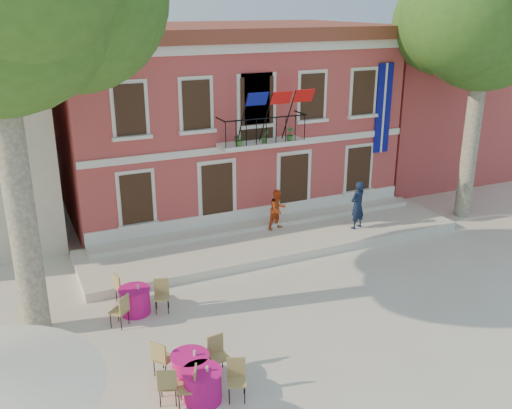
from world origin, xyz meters
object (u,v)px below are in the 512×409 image
Objects in this scene: pedestrian_navy at (357,205)px; pedestrian_orange at (278,209)px; cafe_table_1 at (203,384)px; plane_tree_east at (486,21)px; cafe_table_0 at (190,368)px; cafe_table_3 at (135,299)px.

pedestrian_navy reaches higher than pedestrian_orange.
pedestrian_navy is at bearing 38.09° from cafe_table_1.
cafe_table_0 is at bearing -156.52° from plane_tree_east.
pedestrian_orange is at bearing -41.78° from pedestrian_navy.
plane_tree_east is at bearing 161.48° from pedestrian_navy.
plane_tree_east reaches higher than cafe_table_1.
plane_tree_east is 5.71× the size of cafe_table_3.
cafe_table_0 is at bearing -143.11° from pedestrian_orange.
pedestrian_navy reaches higher than cafe_table_0.
cafe_table_1 is at bearing -83.68° from cafe_table_3.
pedestrian_navy is 10.77m from cafe_table_1.
cafe_table_1 is (0.06, -0.67, -0.01)m from cafe_table_0.
cafe_table_3 is (-6.20, -3.43, -0.64)m from pedestrian_orange.
cafe_table_1 is (-5.72, -7.80, -0.64)m from pedestrian_orange.
cafe_table_0 and cafe_table_1 have the same top height.
pedestrian_navy is at bearing -37.13° from pedestrian_orange.
cafe_table_1 is 4.39m from cafe_table_3.
pedestrian_navy is at bearing 14.19° from cafe_table_3.
pedestrian_orange is at bearing 28.93° from cafe_table_3.
plane_tree_east reaches higher than pedestrian_orange.
pedestrian_orange is (-2.74, 1.17, -0.15)m from pedestrian_navy.
plane_tree_east is 8.34m from pedestrian_navy.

